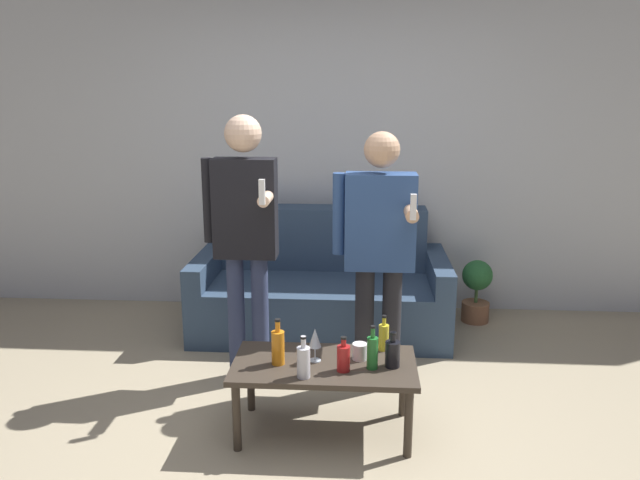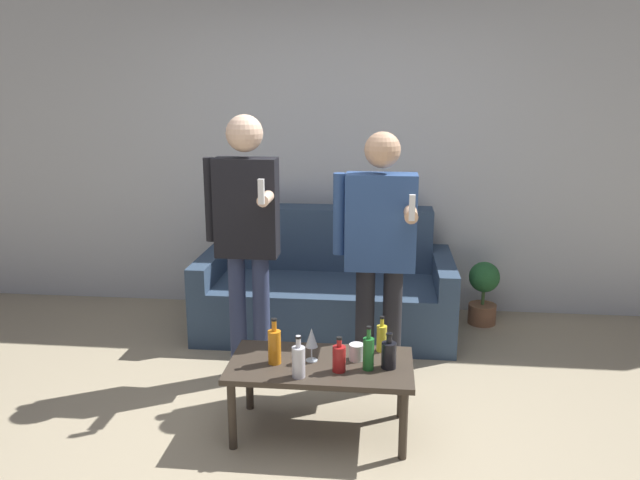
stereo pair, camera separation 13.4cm
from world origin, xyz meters
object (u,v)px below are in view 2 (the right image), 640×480
object	(u,v)px
couch	(327,288)
bottle_orange	(389,354)
person_standing_left	(246,225)
coffee_table	(321,371)
person_standing_right	(379,243)

from	to	relation	value
couch	bottle_orange	xyz separation A→B (m)	(0.47, -1.53, 0.17)
bottle_orange	person_standing_left	bearing A→B (deg)	143.90
couch	person_standing_left	size ratio (longest dim) A/B	1.13
bottle_orange	person_standing_left	distance (m)	1.20
coffee_table	person_standing_left	xyz separation A→B (m)	(-0.52, 0.62, 0.64)
couch	person_standing_right	size ratio (longest dim) A/B	1.20
couch	bottle_orange	distance (m)	1.61
couch	bottle_orange	size ratio (longest dim) A/B	9.87
person_standing_left	person_standing_right	size ratio (longest dim) A/B	1.06
bottle_orange	person_standing_right	bearing A→B (deg)	96.39
person_standing_right	person_standing_left	bearing A→B (deg)	176.62
bottle_orange	person_standing_left	world-z (taller)	person_standing_left
coffee_table	bottle_orange	world-z (taller)	bottle_orange
couch	bottle_orange	bearing A→B (deg)	-73.06
coffee_table	person_standing_left	distance (m)	1.03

